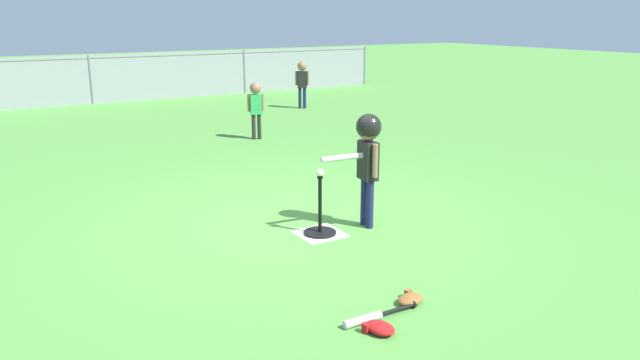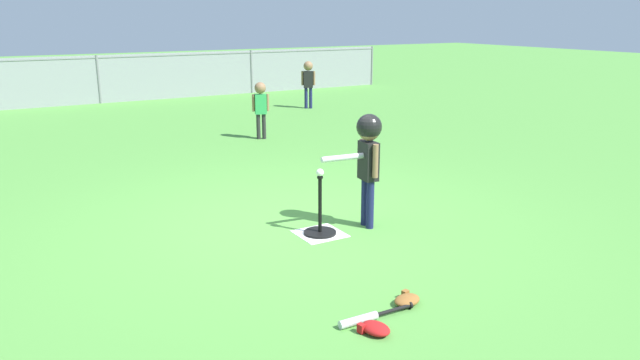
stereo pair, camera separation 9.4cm
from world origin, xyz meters
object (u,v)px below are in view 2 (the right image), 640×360
object	(u,v)px
batter_child	(368,148)
glove_tossed_aside	(375,328)
batting_tee	(320,225)
fielder_deep_left	(308,78)
fielder_deep_center	(261,103)
baseball_on_tee	(320,173)
glove_near_bats	(407,300)
spare_bat_silver	(366,318)

from	to	relation	value
batter_child	glove_tossed_aside	bearing A→B (deg)	-123.01
batting_tee	fielder_deep_left	distance (m)	8.19
fielder_deep_left	glove_tossed_aside	xyz separation A→B (m)	(-4.53, -9.01, -0.65)
fielder_deep_left	fielder_deep_center	bearing A→B (deg)	-132.38
fielder_deep_left	fielder_deep_center	size ratio (longest dim) A/B	1.09
fielder_deep_center	glove_tossed_aside	size ratio (longest dim) A/B	3.94
baseball_on_tee	batter_child	xyz separation A→B (m)	(0.52, -0.05, 0.20)
baseball_on_tee	glove_near_bats	size ratio (longest dim) A/B	0.30
fielder_deep_center	glove_near_bats	xyz separation A→B (m)	(-1.66, -6.14, -0.59)
spare_bat_silver	glove_tossed_aside	xyz separation A→B (m)	(-0.04, -0.16, 0.01)
batting_tee	batter_child	xyz separation A→B (m)	(0.52, -0.05, 0.73)
spare_bat_silver	fielder_deep_left	bearing A→B (deg)	63.09
baseball_on_tee	batting_tee	bearing A→B (deg)	-75.96
glove_near_bats	glove_tossed_aside	world-z (taller)	same
spare_bat_silver	glove_near_bats	size ratio (longest dim) A/B	2.46
batting_tee	glove_near_bats	world-z (taller)	batting_tee
batting_tee	glove_tossed_aside	size ratio (longest dim) A/B	2.37
batter_child	spare_bat_silver	xyz separation A→B (m)	(-1.12, -1.62, -0.79)
baseball_on_tee	fielder_deep_left	distance (m)	8.17
fielder_deep_center	batter_child	bearing A→B (deg)	-101.83
batting_tee	baseball_on_tee	bearing A→B (deg)	104.04
batting_tee	baseball_on_tee	size ratio (longest dim) A/B	7.93
batter_child	fielder_deep_left	bearing A→B (deg)	64.98
baseball_on_tee	spare_bat_silver	world-z (taller)	baseball_on_tee
batting_tee	batter_child	world-z (taller)	batter_child
batter_child	fielder_deep_center	xyz separation A→B (m)	(0.96, 4.59, -0.19)
baseball_on_tee	fielder_deep_center	world-z (taller)	fielder_deep_center
fielder_deep_center	baseball_on_tee	bearing A→B (deg)	-108.03
glove_near_bats	glove_tossed_aside	size ratio (longest dim) A/B	1.00
spare_bat_silver	glove_near_bats	bearing A→B (deg)	9.10
spare_bat_silver	fielder_deep_center	bearing A→B (deg)	71.49
baseball_on_tee	fielder_deep_left	world-z (taller)	fielder_deep_left
batting_tee	fielder_deep_left	size ratio (longest dim) A/B	0.55
fielder_deep_left	fielder_deep_center	distance (m)	3.58
baseball_on_tee	batter_child	size ratio (longest dim) A/B	0.06
fielder_deep_left	spare_bat_silver	world-z (taller)	fielder_deep_left
spare_bat_silver	glove_near_bats	xyz separation A→B (m)	(0.41, 0.07, 0.01)
fielder_deep_center	spare_bat_silver	bearing A→B (deg)	-108.51
glove_tossed_aside	spare_bat_silver	bearing A→B (deg)	77.10
fielder_deep_left	glove_tossed_aside	world-z (taller)	fielder_deep_left
spare_bat_silver	batting_tee	bearing A→B (deg)	70.18
fielder_deep_left	glove_tossed_aside	size ratio (longest dim) A/B	4.30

